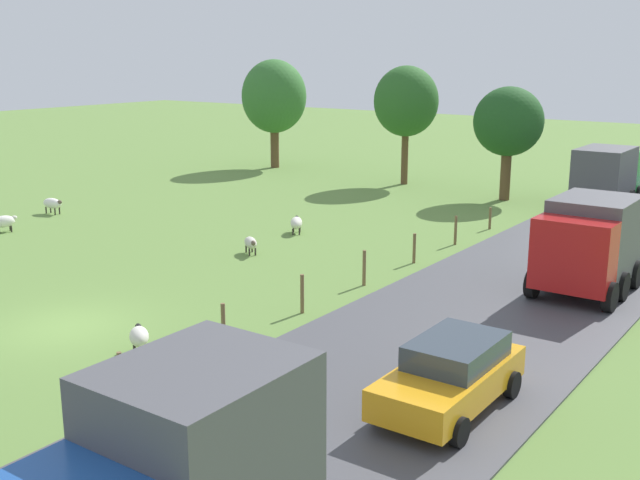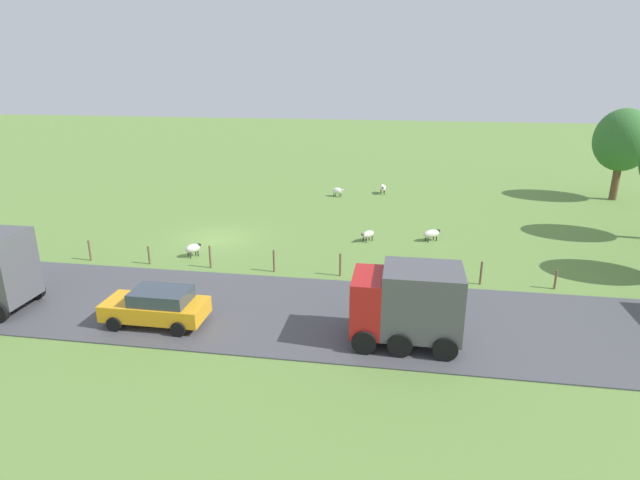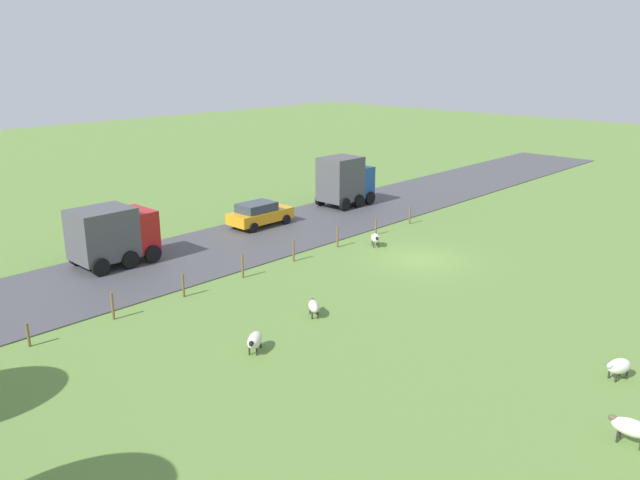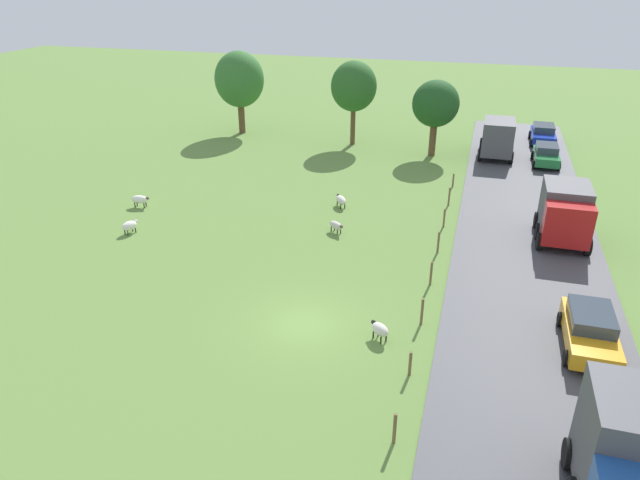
% 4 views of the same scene
% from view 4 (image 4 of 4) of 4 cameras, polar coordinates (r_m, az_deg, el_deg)
% --- Properties ---
extents(ground_plane, '(160.00, 160.00, 0.00)m').
position_cam_4_polar(ground_plane, '(25.56, -1.57, -8.36)').
color(ground_plane, olive).
extents(road_strip, '(8.00, 80.00, 0.06)m').
position_cam_4_polar(road_strip, '(24.89, 20.78, -11.25)').
color(road_strip, '#47474C').
rests_on(road_strip, ground_plane).
extents(sheep_0, '(1.11, 0.99, 0.70)m').
position_cam_4_polar(sheep_0, '(33.77, 1.62, 1.45)').
color(sheep_0, beige).
rests_on(sheep_0, ground_plane).
extents(sheep_1, '(1.03, 0.97, 0.77)m').
position_cam_4_polar(sheep_1, '(24.43, 5.98, -8.85)').
color(sheep_1, silver).
rests_on(sheep_1, ground_plane).
extents(sheep_2, '(0.87, 1.13, 0.76)m').
position_cam_4_polar(sheep_2, '(35.51, -18.45, 1.37)').
color(sheep_2, white).
rests_on(sheep_2, ground_plane).
extents(sheep_3, '(1.10, 1.26, 0.74)m').
position_cam_4_polar(sheep_3, '(37.53, 2.10, 4.01)').
color(sheep_3, silver).
rests_on(sheep_3, ground_plane).
extents(sheep_4, '(1.30, 0.63, 0.81)m').
position_cam_4_polar(sheep_4, '(39.24, -17.50, 3.88)').
color(sheep_4, white).
rests_on(sheep_4, ground_plane).
extents(tree_0, '(3.92, 3.92, 7.19)m').
position_cam_4_polar(tree_0, '(50.55, 3.39, 15.02)').
color(tree_0, brown).
rests_on(tree_0, ground_plane).
extents(tree_1, '(4.50, 4.50, 7.49)m').
position_cam_4_polar(tree_1, '(54.85, -8.04, 15.54)').
color(tree_1, brown).
rests_on(tree_1, ground_plane).
extents(tree_2, '(3.78, 3.78, 6.18)m').
position_cam_4_polar(tree_2, '(48.26, 11.45, 13.12)').
color(tree_2, brown).
rests_on(tree_2, ground_plane).
extents(fence_post_0, '(0.12, 0.12, 1.22)m').
position_cam_4_polar(fence_post_0, '(19.86, 7.45, -18.12)').
color(fence_post_0, brown).
rests_on(fence_post_0, ground_plane).
extents(fence_post_1, '(0.12, 0.12, 1.06)m').
position_cam_4_polar(fence_post_1, '(22.67, 8.97, -12.08)').
color(fence_post_1, brown).
rests_on(fence_post_1, ground_plane).
extents(fence_post_2, '(0.12, 0.12, 1.29)m').
position_cam_4_polar(fence_post_2, '(25.58, 10.13, -7.04)').
color(fence_post_2, brown).
rests_on(fence_post_2, ground_plane).
extents(fence_post_3, '(0.12, 0.12, 1.26)m').
position_cam_4_polar(fence_post_3, '(28.72, 11.01, -3.29)').
color(fence_post_3, brown).
rests_on(fence_post_3, ground_plane).
extents(fence_post_4, '(0.12, 0.12, 1.27)m').
position_cam_4_polar(fence_post_4, '(31.95, 11.71, -0.25)').
color(fence_post_4, brown).
rests_on(fence_post_4, ground_plane).
extents(fence_post_5, '(0.12, 0.12, 1.17)m').
position_cam_4_polar(fence_post_5, '(35.28, 12.27, 2.15)').
color(fence_post_5, brown).
rests_on(fence_post_5, ground_plane).
extents(fence_post_6, '(0.12, 0.12, 1.24)m').
position_cam_4_polar(fence_post_6, '(38.63, 12.75, 4.25)').
color(fence_post_6, brown).
rests_on(fence_post_6, ground_plane).
extents(fence_post_7, '(0.12, 0.12, 1.01)m').
position_cam_4_polar(fence_post_7, '(42.08, 13.13, 5.81)').
color(fence_post_7, brown).
rests_on(fence_post_7, ground_plane).
extents(truck_0, '(2.79, 4.28, 3.17)m').
position_cam_4_polar(truck_0, '(35.05, 23.23, 2.52)').
color(truck_0, '#B21919').
rests_on(truck_0, road_strip).
extents(truck_1, '(2.70, 4.86, 3.13)m').
position_cam_4_polar(truck_1, '(49.66, 17.30, 9.85)').
color(truck_1, '#197F33').
rests_on(truck_1, road_strip).
extents(truck_2, '(2.68, 4.04, 3.67)m').
position_cam_4_polar(truck_2, '(18.94, 28.45, -18.81)').
color(truck_2, '#1E4C99').
rests_on(truck_2, road_strip).
extents(car_0, '(2.18, 4.46, 1.56)m').
position_cam_4_polar(car_0, '(55.33, 21.34, 9.84)').
color(car_0, '#1933B2').
rests_on(car_0, road_strip).
extents(car_1, '(2.04, 4.09, 1.53)m').
position_cam_4_polar(car_1, '(49.13, 21.63, 7.94)').
color(car_1, '#237238').
rests_on(car_1, road_strip).
extents(car_2, '(2.11, 4.38, 1.59)m').
position_cam_4_polar(car_2, '(26.05, 25.32, -8.09)').
color(car_2, orange).
rests_on(car_2, road_strip).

